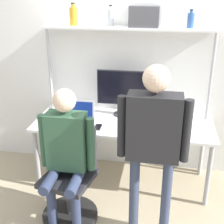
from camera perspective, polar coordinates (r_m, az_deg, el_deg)
ground_plane at (r=3.60m, az=1.04°, el=-15.67°), size 12.00×12.00×0.00m
wall_back at (r=3.74m, az=3.14°, el=8.96°), size 8.00×0.06×2.70m
desk at (r=3.57m, az=2.12°, el=-2.81°), size 2.00×0.76×0.77m
shelf_unit at (r=3.55m, az=2.89°, el=10.91°), size 1.90×0.23×1.78m
monitor at (r=3.63m, az=1.86°, el=4.02°), size 0.59×0.20×0.54m
laptop at (r=3.50m, az=-5.98°, el=-0.95°), size 0.32×0.24×0.25m
cell_phone at (r=3.40m, az=-2.59°, el=-2.76°), size 0.07×0.15×0.01m
office_chair at (r=3.24m, az=-7.52°, el=-14.15°), size 0.56×0.56×0.95m
person_seated at (r=2.93m, az=-8.47°, el=-6.53°), size 0.53×0.47×1.37m
person_standing at (r=2.64m, az=7.58°, el=-3.93°), size 0.61×0.22×1.64m
bottle_clear at (r=3.53m, az=-0.25°, el=16.92°), size 0.07×0.07×0.22m
bottle_blue at (r=3.48m, az=14.19°, el=15.97°), size 0.07×0.07×0.19m
bottle_amber at (r=3.62m, az=-7.06°, el=17.03°), size 0.09×0.09×0.24m
storage_box at (r=3.48m, az=5.92°, el=16.97°), size 0.32×0.19×0.22m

